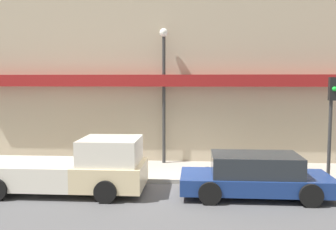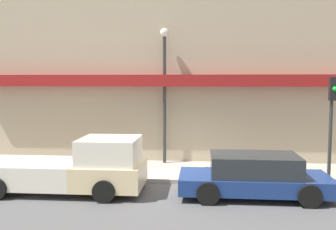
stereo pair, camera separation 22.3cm
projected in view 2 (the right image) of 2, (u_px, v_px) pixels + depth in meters
ground_plane at (175, 184)px, 13.31m from camera, size 80.00×80.00×0.00m
sidewalk at (177, 171)px, 14.87m from camera, size 36.00×3.15×0.16m
building at (182, 32)px, 17.38m from camera, size 19.80×3.80×11.95m
pickup_truck at (73, 168)px, 12.31m from camera, size 5.47×2.22×1.82m
parked_car at (254, 176)px, 11.81m from camera, size 4.70×2.08×1.35m
fire_hydrant at (120, 165)px, 14.31m from camera, size 0.21×0.21×0.60m
street_lamp at (164, 80)px, 15.78m from camera, size 0.36×0.36×5.70m
traffic_light at (332, 110)px, 12.89m from camera, size 0.28×0.42×3.63m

